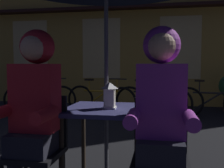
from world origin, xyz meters
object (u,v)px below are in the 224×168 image
at_px(person_right_hooded, 161,104).
at_px(bicycle_third, 152,101).
at_px(chair_right, 160,151).
at_px(cafe_table, 106,119).
at_px(chair_left, 38,144).
at_px(bicycle_fourth, 213,102).
at_px(person_left_hooded, 34,101).
at_px(bicycle_nearest, 40,99).
at_px(bicycle_second, 101,100).
at_px(lantern, 110,95).

distance_m(person_right_hooded, bicycle_third, 3.80).
bearing_deg(chair_right, cafe_table, 142.45).
bearing_deg(chair_left, bicycle_fourth, 61.49).
xyz_separation_m(cafe_table, bicycle_fourth, (1.58, 3.42, -0.29)).
xyz_separation_m(chair_right, bicycle_third, (-0.16, 3.71, -0.14)).
height_order(person_left_hooded, person_right_hooded, same).
bearing_deg(bicycle_third, bicycle_nearest, -178.21).
distance_m(person_right_hooded, bicycle_second, 4.05).
distance_m(lantern, bicycle_third, 3.44).
bearing_deg(bicycle_nearest, bicycle_second, 4.72).
distance_m(chair_right, bicycle_third, 3.72).
relative_size(cafe_table, person_left_hooded, 0.53).
bearing_deg(chair_left, bicycle_second, 95.31).
bearing_deg(person_left_hooded, chair_right, 3.39).
distance_m(lantern, bicycle_second, 3.57).
height_order(bicycle_second, bicycle_third, same).
bearing_deg(person_left_hooded, cafe_table, 41.57).
height_order(bicycle_nearest, bicycle_second, same).
xyz_separation_m(lantern, bicycle_fourth, (1.54, 3.46, -0.51)).
bearing_deg(person_right_hooded, bicycle_second, 108.98).
bearing_deg(cafe_table, person_left_hooded, -138.43).
height_order(chair_right, bicycle_fourth, chair_right).
relative_size(lantern, bicycle_second, 0.14).
bearing_deg(person_left_hooded, bicycle_nearest, 115.41).
height_order(person_right_hooded, bicycle_second, person_right_hooded).
relative_size(lantern, bicycle_fourth, 0.14).
height_order(person_right_hooded, bicycle_third, person_right_hooded).
height_order(lantern, person_left_hooded, person_left_hooded).
bearing_deg(person_right_hooded, bicycle_nearest, 126.33).
distance_m(lantern, person_left_hooded, 0.64).
distance_m(cafe_table, bicycle_second, 3.49).
bearing_deg(chair_right, bicycle_second, 109.24).
bearing_deg(cafe_table, person_right_hooded, -41.57).
height_order(chair_left, person_right_hooded, person_right_hooded).
relative_size(lantern, chair_left, 0.27).
height_order(cafe_table, bicycle_second, bicycle_second).
bearing_deg(bicycle_fourth, bicycle_second, -179.09).
height_order(bicycle_second, bicycle_fourth, same).
distance_m(bicycle_third, bicycle_fourth, 1.26).
height_order(chair_left, bicycle_third, chair_left).
distance_m(chair_left, person_left_hooded, 0.36).
bearing_deg(chair_left, bicycle_third, 77.81).
height_order(chair_right, person_left_hooded, person_left_hooded).
bearing_deg(bicycle_second, chair_left, -84.69).
bearing_deg(lantern, bicycle_third, 85.22).
bearing_deg(cafe_table, chair_right, -37.55).
relative_size(person_left_hooded, bicycle_fourth, 0.84).
bearing_deg(bicycle_fourth, chair_left, -118.51).
bearing_deg(bicycle_nearest, cafe_table, -55.62).
height_order(lantern, bicycle_third, lantern).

